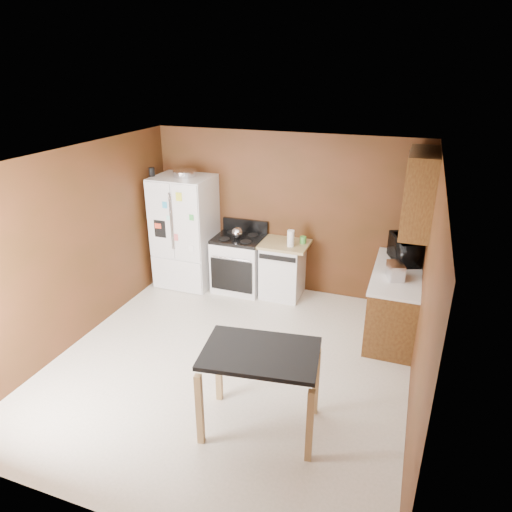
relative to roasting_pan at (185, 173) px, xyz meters
The scene contains 18 objects.
floor 3.06m from the roasting_pan, 51.42° to the right, with size 4.50×4.50×0.00m, color white.
ceiling 2.53m from the roasting_pan, 51.42° to the right, with size 4.50×4.50×0.00m, color white.
wall_back 1.67m from the roasting_pan, 12.72° to the left, with size 4.20×4.20×0.00m, color #552916.
wall_front 4.47m from the roasting_pan, 69.90° to the right, with size 4.20×4.20×0.00m, color #552916.
wall_left 2.08m from the roasting_pan, 106.89° to the right, with size 4.50×4.50×0.00m, color #552916.
wall_right 4.14m from the roasting_pan, 27.77° to the right, with size 4.50×4.50×0.00m, color #552916.
roasting_pan is the anchor object (origin of this frame).
pen_cup 0.51m from the roasting_pan, 160.99° to the right, with size 0.09×0.09×0.13m, color black.
kettle 1.23m from the roasting_pan, ahead, with size 0.18×0.18×0.18m, color silver.
paper_towel 1.93m from the roasting_pan, ahead, with size 0.11×0.11×0.25m, color white.
green_canister 2.09m from the roasting_pan, ahead, with size 0.10×0.10×0.11m, color #50B847.
toaster 3.47m from the roasting_pan, 12.07° to the right, with size 0.17×0.28×0.21m, color silver.
microwave 3.46m from the roasting_pan, ahead, with size 0.57×0.39×0.32m, color black.
refrigerator 0.95m from the roasting_pan, 124.40° to the right, with size 0.90×0.80×1.80m.
gas_range 1.64m from the roasting_pan, ahead, with size 0.76×0.68×1.10m.
dishwasher 2.12m from the roasting_pan, ahead, with size 0.78×0.63×0.89m.
right_cabinets 3.51m from the roasting_pan, ahead, with size 0.63×1.58×2.45m.
island 3.73m from the roasting_pan, 51.47° to the right, with size 1.19×0.87×0.91m.
Camera 1 is at (1.88, -4.29, 3.40)m, focal length 32.00 mm.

